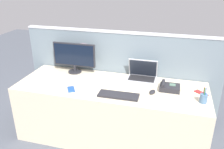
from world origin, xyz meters
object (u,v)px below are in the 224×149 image
(cell_phone_blue_case, at_px, (71,89))
(cell_phone_red_case, at_px, (201,93))
(desktop_monitor, at_px, (74,56))
(keyboard_main, at_px, (118,95))
(cell_phone_white_slab, at_px, (33,78))
(pen_cup, at_px, (204,98))
(laptop, at_px, (142,74))
(computer_mouse_right_hand, at_px, (152,92))
(desk_phone, at_px, (169,87))

(cell_phone_blue_case, xyz_separation_m, cell_phone_red_case, (1.40, 0.29, 0.00))
(desktop_monitor, relative_size, keyboard_main, 1.30)
(cell_phone_blue_case, bearing_deg, cell_phone_white_slab, 133.68)
(pen_cup, relative_size, cell_phone_white_slab, 1.30)
(pen_cup, relative_size, cell_phone_red_case, 1.18)
(laptop, relative_size, pen_cup, 1.98)
(pen_cup, bearing_deg, keyboard_main, -173.49)
(desktop_monitor, bearing_deg, computer_mouse_right_hand, -17.56)
(pen_cup, xyz_separation_m, cell_phone_white_slab, (-2.00, 0.08, -0.05))
(cell_phone_red_case, bearing_deg, desktop_monitor, 125.64)
(desktop_monitor, distance_m, cell_phone_blue_case, 0.56)
(laptop, height_order, cell_phone_blue_case, laptop)
(cell_phone_red_case, bearing_deg, desk_phone, 133.74)
(desk_phone, bearing_deg, computer_mouse_right_hand, -142.46)
(keyboard_main, distance_m, cell_phone_white_slab, 1.16)
(computer_mouse_right_hand, relative_size, pen_cup, 0.56)
(desk_phone, relative_size, cell_phone_white_slab, 1.60)
(cell_phone_white_slab, relative_size, cell_phone_blue_case, 0.97)
(keyboard_main, bearing_deg, cell_phone_red_case, 18.26)
(desktop_monitor, height_order, pen_cup, desktop_monitor)
(laptop, distance_m, keyboard_main, 0.53)
(desktop_monitor, relative_size, cell_phone_white_slab, 4.11)
(cell_phone_white_slab, distance_m, cell_phone_blue_case, 0.62)
(desk_phone, height_order, keyboard_main, desk_phone)
(keyboard_main, bearing_deg, computer_mouse_right_hand, 24.45)
(desk_phone, relative_size, cell_phone_blue_case, 1.55)
(cell_phone_blue_case, distance_m, cell_phone_red_case, 1.43)
(laptop, distance_m, cell_phone_red_case, 0.71)
(desktop_monitor, bearing_deg, cell_phone_blue_case, -71.50)
(desk_phone, height_order, cell_phone_white_slab, desk_phone)
(desk_phone, relative_size, cell_phone_red_case, 1.46)
(laptop, height_order, desk_phone, laptop)
(desktop_monitor, relative_size, laptop, 1.60)
(desk_phone, bearing_deg, laptop, 148.70)
(pen_cup, xyz_separation_m, cell_phone_blue_case, (-1.41, -0.09, -0.05))
(desktop_monitor, height_order, cell_phone_white_slab, desktop_monitor)
(desktop_monitor, height_order, laptop, desktop_monitor)
(computer_mouse_right_hand, relative_size, cell_phone_blue_case, 0.71)
(desk_phone, xyz_separation_m, cell_phone_red_case, (0.34, 0.01, -0.03))
(desktop_monitor, relative_size, pen_cup, 3.16)
(computer_mouse_right_hand, relative_size, cell_phone_white_slab, 0.73)
(keyboard_main, xyz_separation_m, cell_phone_white_slab, (-1.15, 0.17, -0.01))
(keyboard_main, relative_size, cell_phone_white_slab, 3.16)
(computer_mouse_right_hand, xyz_separation_m, cell_phone_red_case, (0.51, 0.14, -0.01))
(cell_phone_red_case, bearing_deg, cell_phone_white_slab, 136.37)
(keyboard_main, xyz_separation_m, cell_phone_red_case, (0.85, 0.30, -0.01))
(laptop, bearing_deg, desk_phone, -31.30)
(computer_mouse_right_hand, bearing_deg, cell_phone_red_case, 28.93)
(laptop, height_order, computer_mouse_right_hand, laptop)
(laptop, bearing_deg, computer_mouse_right_hand, -63.67)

